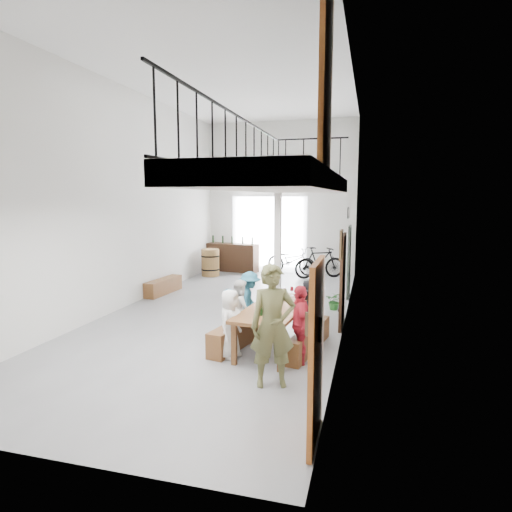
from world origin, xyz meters
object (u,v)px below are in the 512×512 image
(tasting_table, at_px, (276,311))
(bench_inner, at_px, (241,332))
(host_standing, at_px, (273,326))
(oak_barrel, at_px, (210,263))
(bicycle_near, at_px, (291,260))
(serving_counter, at_px, (232,257))
(side_bench, at_px, (163,286))

(tasting_table, distance_m, bench_inner, 0.85)
(host_standing, bearing_deg, oak_barrel, 96.75)
(tasting_table, bearing_deg, bicycle_near, 104.10)
(bench_inner, height_order, serving_counter, serving_counter)
(tasting_table, bearing_deg, serving_counter, 119.55)
(oak_barrel, relative_size, host_standing, 0.52)
(oak_barrel, distance_m, serving_counter, 1.22)
(serving_counter, height_order, bicycle_near, serving_counter)
(oak_barrel, bearing_deg, host_standing, -63.20)
(tasting_table, xyz_separation_m, side_bench, (-4.12, 3.57, -0.49))
(tasting_table, relative_size, oak_barrel, 2.54)
(bench_inner, distance_m, oak_barrel, 7.21)
(tasting_table, height_order, oak_barrel, oak_barrel)
(tasting_table, height_order, bicycle_near, bicycle_near)
(tasting_table, bearing_deg, oak_barrel, 126.08)
(host_standing, xyz_separation_m, bicycle_near, (-1.39, 9.19, -0.41))
(bicycle_near, bearing_deg, host_standing, -156.16)
(bench_inner, xyz_separation_m, bicycle_near, (-0.40, 7.56, 0.27))
(serving_counter, xyz_separation_m, bicycle_near, (2.27, -0.06, -0.02))
(side_bench, xyz_separation_m, serving_counter, (0.75, 4.12, 0.30))
(tasting_table, distance_m, bicycle_near, 7.72)
(oak_barrel, bearing_deg, serving_counter, 68.38)
(tasting_table, distance_m, oak_barrel, 7.59)
(side_bench, relative_size, host_standing, 0.84)
(tasting_table, bearing_deg, side_bench, 145.00)
(serving_counter, bearing_deg, bench_inner, -62.10)
(serving_counter, relative_size, bicycle_near, 1.04)
(side_bench, relative_size, oak_barrel, 1.62)
(oak_barrel, xyz_separation_m, host_standing, (4.10, -8.12, 0.44))
(host_standing, distance_m, bicycle_near, 9.31)
(host_standing, bearing_deg, bicycle_near, 78.53)
(bench_inner, relative_size, side_bench, 1.29)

